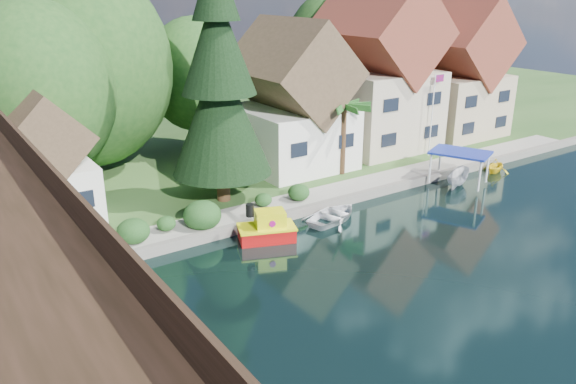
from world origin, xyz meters
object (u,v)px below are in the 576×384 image
Objects in this scene: shed at (45,168)px; conifer at (219,85)px; boat_yellow at (496,164)px; boat_white_a at (334,214)px; house_right at (453,76)px; flagpole at (434,106)px; house_left at (291,105)px; house_center at (377,77)px; boat_canopy at (458,171)px; tugboat at (267,229)px; palm_tree at (344,108)px.

conifer is at bearing -13.31° from shed.
shed reaches higher than boat_yellow.
boat_white_a is (14.60, -8.09, -3.40)m from shed.
house_right is 1.89× the size of flagpole.
house_left is 18.01m from house_right.
conifer is (-7.96, -3.88, 2.80)m from house_left.
conifer reaches higher than house_right.
house_center reaches higher than house_right.
house_right is 5.27× the size of boat_yellow.
house_center is 3.41× the size of boat_white_a.
boat_white_a is 11.37m from boat_canopy.
shed is 2.17× the size of tugboat.
conifer is at bearing 160.17° from boat_canopy.
tugboat is (9.69, -8.24, -3.13)m from shed.
palm_tree is 12.60m from tugboat.
house_left is 2.33× the size of boat_canopy.
palm_tree reaches higher than boat_canopy.
tugboat reaches higher than boat_yellow.
palm_tree is 13.13m from boat_yellow.
shed is 20.04m from palm_tree.
palm_tree is 1.54× the size of tugboat.
boat_canopy reaches higher than boat_white_a.
house_left is 4.66× the size of boat_yellow.
boat_white_a is at bearing -159.46° from flagpole.
flagpole is 2.79× the size of boat_yellow.
house_left is 16.46m from boat_yellow.
boat_yellow is at bearing -105.13° from boat_white_a.
palm_tree is (-7.17, -4.43, -1.04)m from house_center.
flagpole is at bearing 61.17° from boat_canopy.
palm_tree reaches higher than boat_white_a.
house_right reaches higher than shed.
boat_canopy is (11.35, -0.03, 0.67)m from boat_white_a.
conifer is at bearing 59.73° from boat_yellow.
boat_canopy reaches higher than tugboat.
shed reaches higher than palm_tree.
boat_canopy is 2.00× the size of boat_yellow.
flagpole reaches higher than palm_tree.
conifer is at bearing 86.53° from tugboat.
flagpole is at bearing -1.05° from conifer.
boat_yellow is (1.96, -4.97, -3.92)m from flagpole.
shed is at bearing 166.69° from conifer.
house_left is at bearing -180.00° from house_right.
flagpole is (18.88, -0.35, -3.40)m from conifer.
house_center reaches higher than boat_white_a.
house_center is 2.93× the size of boat_canopy.
house_left reaches higher than palm_tree.
boat_canopy is (6.12, -5.69, -4.28)m from palm_tree.
house_center reaches higher than shed.
boat_canopy is (25.95, -8.11, -2.73)m from shed.
house_right is at bearing 30.81° from flagpole.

